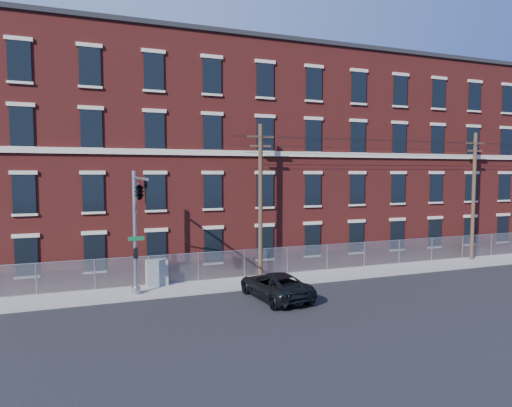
{
  "coord_description": "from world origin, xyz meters",
  "views": [
    {
      "loc": [
        -8.1,
        -20.93,
        7.0
      ],
      "look_at": [
        1.1,
        4.0,
        5.15
      ],
      "focal_mm": 30.85,
      "sensor_mm": 36.0,
      "label": 1
    }
  ],
  "objects": [
    {
      "name": "chain_link_fence",
      "position": [
        12.0,
        6.3,
        1.06
      ],
      "size": [
        59.06,
        0.06,
        1.85
      ],
      "color": "#A5A8AD",
      "rests_on": "ground"
    },
    {
      "name": "pickup_truck",
      "position": [
        1.24,
        1.33,
        0.73
      ],
      "size": [
        2.99,
        5.52,
        1.47
      ],
      "primitive_type": "imported",
      "rotation": [
        0.0,
        0.0,
        3.25
      ],
      "color": "black",
      "rests_on": "ground"
    },
    {
      "name": "ground",
      "position": [
        0.0,
        0.0,
        0.0
      ],
      "size": [
        140.0,
        140.0,
        0.0
      ],
      "primitive_type": "plane",
      "color": "black",
      "rests_on": "ground"
    },
    {
      "name": "utility_pole_mid",
      "position": [
        20.0,
        5.6,
        5.34
      ],
      "size": [
        1.8,
        0.28,
        10.0
      ],
      "color": "#4A3525",
      "rests_on": "ground"
    },
    {
      "name": "sidewalk",
      "position": [
        12.0,
        5.0,
        0.06
      ],
      "size": [
        65.0,
        3.0,
        0.12
      ],
      "primitive_type": "cube",
      "color": "#98958F",
      "rests_on": "ground"
    },
    {
      "name": "utility_cabinet",
      "position": [
        -4.63,
        6.0,
        0.92
      ],
      "size": [
        1.31,
        0.71,
        1.6
      ],
      "primitive_type": "cube",
      "rotation": [
        0.0,
        0.0,
        0.05
      ],
      "color": "slate",
      "rests_on": "sidewalk"
    },
    {
      "name": "overhead_wires",
      "position": [
        20.0,
        5.6,
        9.12
      ],
      "size": [
        40.0,
        0.62,
        0.62
      ],
      "color": "black",
      "rests_on": "ground"
    },
    {
      "name": "traffic_signal_mast",
      "position": [
        -6.0,
        2.18,
        5.39
      ],
      "size": [
        0.9,
        6.75,
        7.0
      ],
      "color": "#9EA0A5",
      "rests_on": "ground"
    },
    {
      "name": "utility_pole_near",
      "position": [
        2.0,
        5.6,
        5.34
      ],
      "size": [
        1.8,
        0.28,
        10.0
      ],
      "color": "#4A3525",
      "rests_on": "ground"
    },
    {
      "name": "mill_building",
      "position": [
        12.0,
        13.93,
        8.15
      ],
      "size": [
        55.3,
        14.32,
        16.3
      ],
      "color": "maroon",
      "rests_on": "ground"
    }
  ]
}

